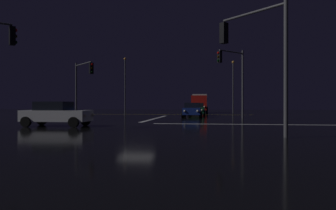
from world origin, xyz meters
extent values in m
cube|color=black|center=(0.00, 0.00, -0.05)|extent=(120.00, 120.00, 0.10)
cube|color=white|center=(0.00, 8.07, 0.00)|extent=(0.35, 13.81, 0.01)
cube|color=yellow|center=(0.00, 19.67, 0.00)|extent=(22.00, 0.15, 0.01)
cube|color=white|center=(8.17, 0.00, 0.00)|extent=(13.81, 0.40, 0.01)
cube|color=navy|center=(3.46, 11.13, 0.67)|extent=(1.80, 4.20, 0.70)
cube|color=black|center=(3.46, 11.33, 1.29)|extent=(1.60, 2.00, 0.55)
cylinder|color=black|center=(4.36, 9.58, 0.32)|extent=(0.22, 0.64, 0.64)
cylinder|color=black|center=(2.56, 9.58, 0.32)|extent=(0.22, 0.64, 0.64)
cylinder|color=black|center=(4.36, 12.68, 0.32)|extent=(0.22, 0.64, 0.64)
cylinder|color=black|center=(2.56, 12.68, 0.32)|extent=(0.22, 0.64, 0.64)
sphere|color=#F9EFC6|center=(4.11, 9.01, 0.72)|extent=(0.22, 0.22, 0.22)
sphere|color=#F9EFC6|center=(2.81, 9.01, 0.72)|extent=(0.22, 0.22, 0.22)
cube|color=#14512D|center=(3.76, 16.94, 0.67)|extent=(1.80, 4.20, 0.70)
cube|color=black|center=(3.76, 17.14, 1.29)|extent=(1.60, 2.00, 0.55)
cylinder|color=black|center=(4.66, 15.39, 0.32)|extent=(0.22, 0.64, 0.64)
cylinder|color=black|center=(2.86, 15.39, 0.32)|extent=(0.22, 0.64, 0.64)
cylinder|color=black|center=(4.66, 18.49, 0.32)|extent=(0.22, 0.64, 0.64)
cylinder|color=black|center=(2.86, 18.49, 0.32)|extent=(0.22, 0.64, 0.64)
sphere|color=#F9EFC6|center=(4.41, 14.82, 0.72)|extent=(0.22, 0.22, 0.22)
sphere|color=#F9EFC6|center=(3.11, 14.82, 0.72)|extent=(0.22, 0.22, 0.22)
cube|color=slate|center=(3.22, 22.97, 0.67)|extent=(1.80, 4.20, 0.70)
cube|color=black|center=(3.22, 23.17, 1.29)|extent=(1.60, 2.00, 0.55)
cylinder|color=black|center=(4.12, 21.42, 0.32)|extent=(0.22, 0.64, 0.64)
cylinder|color=black|center=(2.32, 21.42, 0.32)|extent=(0.22, 0.64, 0.64)
cylinder|color=black|center=(4.12, 24.52, 0.32)|extent=(0.22, 0.64, 0.64)
cylinder|color=black|center=(2.32, 24.52, 0.32)|extent=(0.22, 0.64, 0.64)
sphere|color=#F9EFC6|center=(3.87, 20.85, 0.72)|extent=(0.22, 0.22, 0.22)
sphere|color=#F9EFC6|center=(2.57, 20.85, 0.72)|extent=(0.22, 0.22, 0.22)
cube|color=red|center=(3.69, 26.67, 1.63)|extent=(2.40, 2.20, 2.30)
cube|color=silver|center=(3.69, 31.17, 1.78)|extent=(2.40, 5.00, 2.60)
cylinder|color=black|center=(4.89, 27.27, 0.48)|extent=(0.28, 0.96, 0.96)
cylinder|color=black|center=(2.49, 27.27, 0.48)|extent=(0.28, 0.96, 0.96)
cylinder|color=black|center=(4.89, 31.97, 0.48)|extent=(0.28, 0.96, 0.96)
cylinder|color=black|center=(2.49, 31.97, 0.48)|extent=(0.28, 0.96, 0.96)
sphere|color=#F9EFC6|center=(4.54, 25.52, 1.03)|extent=(0.26, 0.26, 0.26)
sphere|color=#F9EFC6|center=(2.84, 25.52, 1.03)|extent=(0.26, 0.26, 0.26)
cube|color=silver|center=(-4.39, -3.45, 0.67)|extent=(4.20, 1.80, 0.70)
cube|color=black|center=(-4.59, -3.45, 1.29)|extent=(2.00, 1.60, 0.55)
cylinder|color=black|center=(-2.84, -2.55, 0.32)|extent=(0.64, 0.22, 0.64)
cylinder|color=black|center=(-2.84, -4.35, 0.32)|extent=(0.64, 0.22, 0.64)
cylinder|color=black|center=(-5.94, -2.55, 0.32)|extent=(0.64, 0.22, 0.64)
cylinder|color=black|center=(-5.94, -4.35, 0.32)|extent=(0.64, 0.22, 0.64)
sphere|color=#F9EFC6|center=(-2.27, -2.80, 0.72)|extent=(0.22, 0.22, 0.22)
sphere|color=#F9EFC6|center=(-2.27, -4.10, 0.72)|extent=(0.22, 0.22, 0.22)
cylinder|color=#4C4C51|center=(8.47, -8.47, 2.98)|extent=(0.18, 0.18, 5.96)
cylinder|color=#4C4C51|center=(7.24, -7.24, 5.66)|extent=(2.54, 2.54, 0.12)
cube|color=black|center=(6.02, -6.02, 5.03)|extent=(0.46, 0.46, 1.05)
sphere|color=red|center=(5.90, -5.90, 5.38)|extent=(0.22, 0.22, 0.22)
sphere|color=black|center=(5.90, -5.90, 5.03)|extent=(0.22, 0.22, 0.22)
sphere|color=black|center=(5.90, -5.90, 4.69)|extent=(0.22, 0.22, 0.22)
cylinder|color=#4C4C51|center=(-8.47, 8.47, 2.86)|extent=(0.18, 0.18, 5.72)
cylinder|color=#4C4C51|center=(-7.11, 7.11, 5.42)|extent=(2.81, 2.81, 0.12)
cube|color=black|center=(-5.74, 5.74, 4.79)|extent=(0.46, 0.46, 1.05)
sphere|color=red|center=(-5.63, 5.63, 5.14)|extent=(0.22, 0.22, 0.22)
sphere|color=black|center=(-5.63, 5.63, 4.79)|extent=(0.22, 0.22, 0.22)
sphere|color=black|center=(-5.63, 5.63, 4.45)|extent=(0.22, 0.22, 0.22)
cube|color=black|center=(-5.83, -5.83, 5.29)|extent=(0.46, 0.46, 1.05)
sphere|color=red|center=(-5.71, -5.71, 5.64)|extent=(0.22, 0.22, 0.22)
sphere|color=black|center=(-5.71, -5.71, 5.29)|extent=(0.22, 0.22, 0.22)
sphere|color=black|center=(-5.71, -5.71, 4.95)|extent=(0.22, 0.22, 0.22)
cylinder|color=#4C4C51|center=(8.47, 8.47, 3.31)|extent=(0.18, 0.18, 6.62)
cylinder|color=#4C4C51|center=(7.33, 7.33, 6.32)|extent=(2.36, 2.36, 0.12)
cube|color=black|center=(6.20, 6.20, 5.69)|extent=(0.46, 0.46, 1.05)
sphere|color=red|center=(6.08, 6.08, 6.04)|extent=(0.22, 0.22, 0.22)
sphere|color=black|center=(6.08, 6.08, 5.69)|extent=(0.22, 0.22, 0.22)
sphere|color=black|center=(6.08, 6.08, 5.35)|extent=(0.22, 0.22, 0.22)
cylinder|color=#424247|center=(9.17, 29.67, 4.09)|extent=(0.20, 0.20, 8.18)
sphere|color=#F9AD47|center=(9.17, 29.67, 8.36)|extent=(0.44, 0.44, 0.44)
cylinder|color=#424247|center=(-9.17, 29.67, 4.54)|extent=(0.20, 0.20, 9.08)
sphere|color=#F9AD47|center=(-9.17, 29.67, 9.26)|extent=(0.44, 0.44, 0.44)
camera|label=1|loc=(5.28, -21.93, 1.40)|focal=32.87mm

